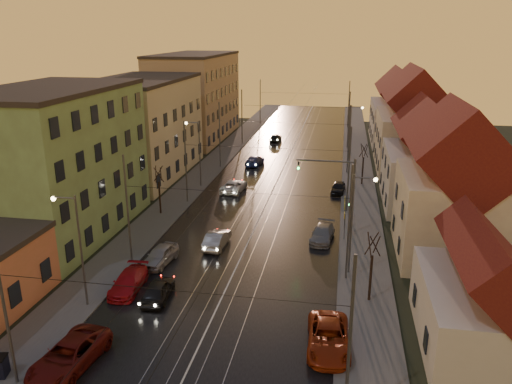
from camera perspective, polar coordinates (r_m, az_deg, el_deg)
The scene contains 47 objects.
ground at distance 32.24m, azimuth -5.97°, elevation -16.05°, with size 160.00×160.00×0.00m, color black.
road at distance 68.46m, azimuth 3.13°, elevation 2.71°, with size 16.00×120.00×0.04m, color black.
sidewalk_left at distance 70.29m, azimuth -5.00°, elevation 3.12°, with size 4.00×120.00×0.15m, color #4C4C4C.
sidewalk_right at distance 68.04m, azimuth 11.52°, elevation 2.32°, with size 4.00×120.00×0.15m, color #4C4C4C.
tram_rail_0 at distance 68.74m, azimuth 1.31°, elevation 2.83°, with size 0.06×120.00×0.03m, color gray.
tram_rail_1 at distance 68.54m, azimuth 2.49°, elevation 2.77°, with size 0.06×120.00×0.03m, color gray.
tram_rail_2 at distance 68.37m, azimuth 3.77°, elevation 2.71°, with size 0.06×120.00×0.03m, color gray.
tram_rail_3 at distance 68.24m, azimuth 4.96°, elevation 2.65°, with size 0.06×120.00×0.03m, color gray.
apartment_left_1 at distance 48.37m, azimuth -21.90°, elevation 2.91°, with size 10.00×18.00×13.00m, color #637F51.
apartment_left_2 at distance 65.85m, azimuth -12.86°, elevation 7.02°, with size 10.00×20.00×12.00m, color #BAB390.
apartment_left_3 at distance 88.03m, azimuth -6.89°, elevation 10.65°, with size 10.00×24.00×14.00m, color tan.
house_right_0 at distance 32.76m, azimuth 25.57°, elevation -11.33°, with size 8.16×10.20×5.80m.
house_right_1 at distance 43.48m, azimuth 21.77°, elevation -0.12°, with size 8.67×10.20×10.80m.
house_right_2 at distance 56.00m, azimuth 19.20°, elevation 3.16°, with size 9.18×12.24×9.20m.
house_right_3 at distance 70.28m, azimuth 17.52°, elevation 7.14°, with size 9.18×14.28×11.50m.
house_right_4 at distance 88.05m, azimuth 16.10°, elevation 8.81°, with size 9.18×16.32×10.00m.
catenary_pole_l_0 at distance 28.89m, azimuth -26.78°, elevation -11.97°, with size 0.16×0.16×9.00m, color #595B60.
catenary_pole_r_0 at distance 23.80m, azimuth 10.63°, elevation -16.88°, with size 0.16×0.16×9.00m, color #595B60.
catenary_pole_l_1 at distance 40.59m, azimuth -14.46°, elevation -2.03°, with size 0.16×0.16×9.00m, color #595B60.
catenary_pole_r_1 at distance 37.14m, azimuth 10.59°, elevation -3.65°, with size 0.16×0.16×9.00m, color #595B60.
catenary_pole_l_2 at distance 53.95m, azimuth -8.03°, elevation 3.30°, with size 0.16×0.16×9.00m, color #595B60.
catenary_pole_r_2 at distance 51.41m, azimuth 10.57°, elevation 2.44°, with size 0.16×0.16×9.00m, color #595B60.
catenary_pole_l_3 at distance 68.00m, azimuth -4.17°, elevation 6.47°, with size 0.16×0.16×9.00m, color #595B60.
catenary_pole_r_3 at distance 66.00m, azimuth 10.55°, elevation 5.86°, with size 0.16×0.16×9.00m, color #595B60.
catenary_pole_l_4 at distance 82.38m, azimuth -1.62°, elevation 8.52°, with size 0.16×0.16×9.00m, color #595B60.
catenary_pole_r_4 at distance 80.74m, azimuth 10.55°, elevation 8.04°, with size 0.16×0.16×9.00m, color #595B60.
catenary_pole_l_5 at distance 99.89m, azimuth 0.48°, elevation 10.19°, with size 0.16×0.16×9.00m, color #595B60.
catenary_pole_r_5 at distance 98.53m, azimuth 10.54°, elevation 9.78°, with size 0.16×0.16×9.00m, color #595B60.
street_lamp_0 at distance 34.91m, azimuth -19.91°, elevation -5.21°, with size 1.75×0.32×8.00m.
street_lamp_1 at distance 37.96m, azimuth 11.38°, elevation -2.60°, with size 1.75×0.32×8.00m.
street_lamp_2 at distance 59.57m, azimuth -6.75°, elevation 5.13°, with size 1.75×0.32×8.00m.
street_lamp_3 at distance 72.80m, azimuth 10.97°, elevation 7.26°, with size 1.75×0.32×8.00m.
traffic_light_mast at distance 45.61m, azimuth 9.82°, elevation 0.62°, with size 5.30×0.32×7.20m.
bare_tree_0 at distance 51.41m, azimuth -10.97°, elevation 0.07°, with size 1.09×1.09×5.11m.
bare_tree_1 at distance 35.28m, azimuth 13.04°, elevation -8.60°, with size 1.09×1.09×5.11m.
bare_tree_2 at distance 61.64m, azimuth 12.13°, elevation 2.98°, with size 1.09×1.09×5.11m.
driving_car_0 at distance 36.22m, azimuth -11.16°, elevation -10.91°, with size 1.65×4.10×1.40m, color black.
driving_car_1 at distance 43.71m, azimuth -4.50°, elevation -5.38°, with size 1.51×4.33×1.43m, color #97979C.
driving_car_2 at distance 58.38m, azimuth -2.56°, elevation 0.69°, with size 2.25×4.87×1.35m, color silver.
driving_car_3 at distance 69.97m, azimuth -0.15°, elevation 3.64°, with size 1.92×4.72×1.37m, color navy.
driving_car_4 at distance 85.38m, azimuth 2.25°, elevation 6.22°, with size 1.55×3.85×1.31m, color black.
parked_left_1 at distance 31.01m, azimuth -20.55°, elevation -17.06°, with size 2.53×5.48×1.52m, color #5A120F.
parked_left_2 at distance 37.80m, azimuth -14.37°, elevation -9.92°, with size 1.87×4.60×1.33m, color #AA1119.
parked_left_3 at distance 41.26m, azimuth -10.89°, elevation -7.11°, with size 1.72×4.27×1.45m, color #9D9DA2.
parked_right_0 at distance 30.92m, azimuth 8.27°, elevation -16.14°, with size 2.46×5.34×1.48m, color maroon.
parked_right_1 at distance 45.22m, azimuth 7.59°, elevation -4.75°, with size 1.83×4.50×1.31m, color gray.
parked_right_2 at distance 58.68m, azimuth 9.37°, elevation 0.50°, with size 1.48×3.67×1.25m, color black.
Camera 1 is at (7.79, -25.61, 17.97)m, focal length 35.00 mm.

